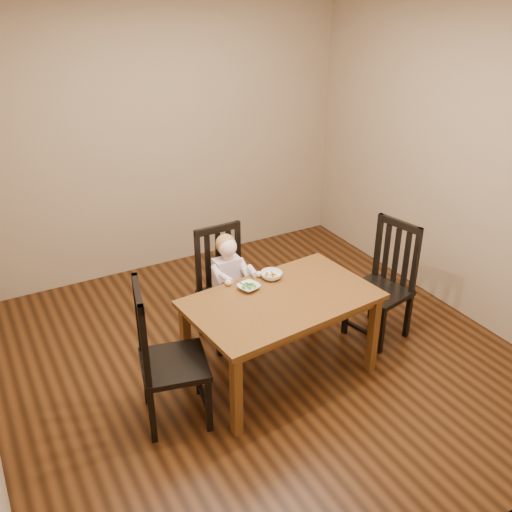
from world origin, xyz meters
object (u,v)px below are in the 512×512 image
toddler (228,277)px  bowl_veg (271,275)px  chair_right (384,283)px  chair_child (226,288)px  bowl_peas (249,287)px  dining_table (282,307)px  chair_left (165,358)px

toddler → bowl_veg: size_ratio=2.91×
chair_right → toddler: (-1.19, 0.56, 0.11)m
chair_child → bowl_peas: 0.51m
dining_table → toddler: bearing=102.1°
chair_right → toddler: bearing=52.8°
chair_child → chair_left: size_ratio=0.92×
chair_left → bowl_veg: 1.10m
bowl_peas → chair_left: bearing=-161.2°
chair_right → toddler: size_ratio=2.08×
chair_child → chair_right: chair_right is taller
bowl_peas → dining_table: bearing=-55.2°
chair_right → bowl_peas: chair_right is taller
bowl_peas → bowl_veg: bowl_veg is taller
dining_table → chair_child: bearing=101.3°
dining_table → bowl_peas: bowl_peas is taller
chair_right → bowl_veg: chair_right is taller
dining_table → toddler: 0.64m
chair_child → bowl_veg: bearing=118.6°
chair_left → bowl_veg: size_ratio=6.34×
bowl_peas → bowl_veg: bearing=15.5°
bowl_peas → chair_right: bearing=-7.4°
chair_right → toddler: chair_right is taller
bowl_peas → bowl_veg: 0.25m
chair_child → chair_right: size_ratio=0.97×
bowl_veg → chair_left: bearing=-162.0°
dining_table → chair_child: 0.70m
chair_child → bowl_veg: 0.51m
chair_left → toddler: 1.05m
bowl_veg → dining_table: bearing=-105.5°
chair_left → bowl_veg: bearing=121.2°
chair_right → bowl_peas: size_ratio=6.52×
toddler → bowl_veg: toddler is taller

